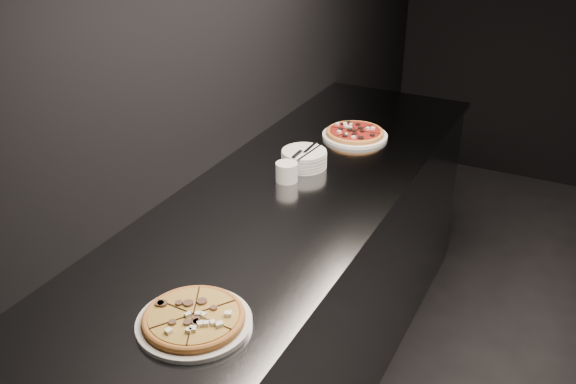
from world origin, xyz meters
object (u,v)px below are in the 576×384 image
at_px(counter, 295,288).
at_px(pizza_mushroom, 194,319).
at_px(pizza_tomato, 355,133).
at_px(ramekin, 287,171).
at_px(plate_stack, 304,158).
at_px(cutlery, 304,152).

xyz_separation_m(counter, pizza_mushroom, (0.12, -0.84, 0.48)).
xyz_separation_m(counter, pizza_tomato, (0.02, 0.54, 0.48)).
distance_m(pizza_mushroom, pizza_tomato, 1.38).
xyz_separation_m(pizza_mushroom, ramekin, (-0.17, 0.86, 0.02)).
bearing_deg(plate_stack, pizza_mushroom, -80.59).
distance_m(pizza_mushroom, plate_stack, 1.02).
xyz_separation_m(pizza_mushroom, pizza_tomato, (-0.10, 1.38, -0.00)).
bearing_deg(counter, cutlery, 105.23).
bearing_deg(counter, ramekin, 153.04).
bearing_deg(plate_stack, ramekin, -90.77).
relative_size(pizza_mushroom, pizza_tomato, 1.07).
bearing_deg(cutlery, ramekin, -94.97).
bearing_deg(plate_stack, cutlery, -62.38).
distance_m(pizza_mushroom, cutlery, 1.01).
bearing_deg(plate_stack, counter, -73.73).
xyz_separation_m(plate_stack, ramekin, (-0.00, -0.15, 0.01)).
distance_m(plate_stack, cutlery, 0.04).
relative_size(pizza_mushroom, plate_stack, 1.72).
relative_size(pizza_tomato, ramekin, 3.41).
height_order(pizza_tomato, plate_stack, plate_stack).
bearing_deg(cutlery, plate_stack, 116.53).
distance_m(pizza_mushroom, ramekin, 0.88).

